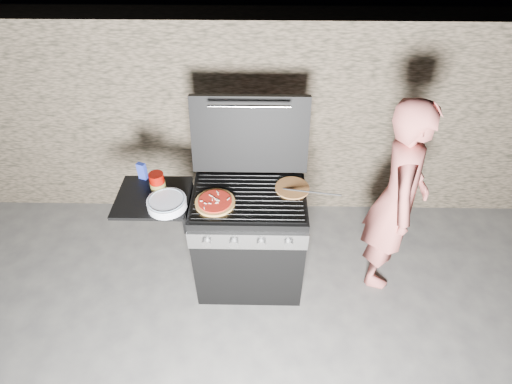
{
  "coord_description": "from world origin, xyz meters",
  "views": [
    {
      "loc": [
        0.09,
        -2.05,
        2.75
      ],
      "look_at": [
        0.05,
        0.0,
        0.95
      ],
      "focal_mm": 28.0,
      "sensor_mm": 36.0,
      "label": 1
    }
  ],
  "objects_px": {
    "pizza_topped": "(215,202)",
    "person": "(397,199)",
    "sauce_jar": "(158,183)",
    "gas_grill": "(217,240)"
  },
  "relations": [
    {
      "from": "pizza_topped",
      "to": "person",
      "type": "bearing_deg",
      "value": 8.07
    },
    {
      "from": "pizza_topped",
      "to": "sauce_jar",
      "type": "xyz_separation_m",
      "value": [
        -0.41,
        0.12,
        0.06
      ]
    },
    {
      "from": "sauce_jar",
      "to": "person",
      "type": "relative_size",
      "value": 0.1
    },
    {
      "from": "gas_grill",
      "to": "sauce_jar",
      "type": "height_order",
      "value": "sauce_jar"
    },
    {
      "from": "pizza_topped",
      "to": "person",
      "type": "distance_m",
      "value": 1.32
    },
    {
      "from": "person",
      "to": "gas_grill",
      "type": "bearing_deg",
      "value": 108.3
    },
    {
      "from": "pizza_topped",
      "to": "person",
      "type": "xyz_separation_m",
      "value": [
        1.3,
        0.18,
        -0.12
      ]
    },
    {
      "from": "gas_grill",
      "to": "pizza_topped",
      "type": "height_order",
      "value": "pizza_topped"
    },
    {
      "from": "gas_grill",
      "to": "sauce_jar",
      "type": "distance_m",
      "value": 0.65
    },
    {
      "from": "sauce_jar",
      "to": "gas_grill",
      "type": "bearing_deg",
      "value": -6.64
    }
  ]
}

